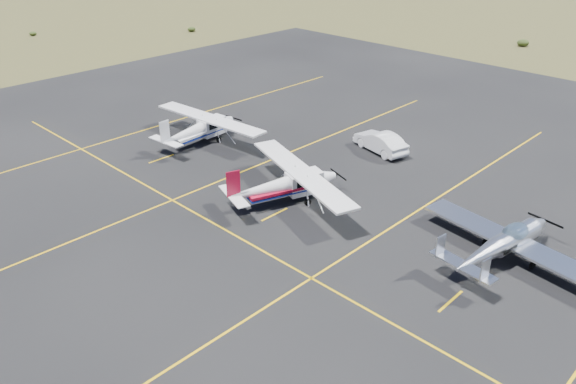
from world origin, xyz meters
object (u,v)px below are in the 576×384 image
aircraft_plain (200,128)px  aircraft_low_wing (505,243)px  aircraft_cessna (285,184)px  sedan (380,142)px

aircraft_plain → aircraft_low_wing: bearing=-91.9°
aircraft_cessna → sedan: (9.93, 0.49, -0.45)m
aircraft_low_wing → sedan: (6.89, 12.29, -0.30)m
aircraft_plain → sedan: size_ratio=2.34×
aircraft_low_wing → aircraft_plain: bearing=100.5°
aircraft_cessna → sedan: 9.95m
sedan → aircraft_low_wing: bearing=74.3°
aircraft_low_wing → aircraft_cessna: (-3.04, 11.80, 0.15)m
aircraft_plain → sedan: (7.82, -10.21, -0.41)m
aircraft_cessna → aircraft_plain: bearing=97.8°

